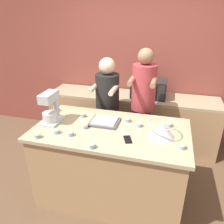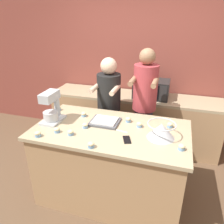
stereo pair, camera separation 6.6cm
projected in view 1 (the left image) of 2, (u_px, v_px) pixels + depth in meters
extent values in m
plane|color=brown|center=(111.00, 193.00, 2.83)|extent=(16.00, 16.00, 0.00)
cube|color=brown|center=(137.00, 63.00, 3.73)|extent=(10.00, 0.06, 2.70)
cube|color=#A87F56|center=(111.00, 164.00, 2.64)|extent=(1.65, 0.89, 0.92)
cube|color=tan|center=(111.00, 130.00, 2.45)|extent=(1.72, 0.95, 0.04)
cube|color=#A87F56|center=(131.00, 120.00, 3.81)|extent=(2.80, 0.60, 0.85)
cube|color=tan|center=(132.00, 96.00, 3.62)|extent=(2.80, 0.60, 0.04)
cylinder|color=#232328|center=(108.00, 134.00, 3.37)|extent=(0.26, 0.26, 0.85)
cylinder|color=black|center=(107.00, 92.00, 3.09)|extent=(0.33, 0.33, 0.52)
sphere|color=#DBB293|center=(107.00, 66.00, 2.94)|extent=(0.23, 0.23, 0.23)
cylinder|color=#DBB293|center=(94.00, 88.00, 2.93)|extent=(0.06, 0.34, 0.06)
cylinder|color=#DBB293|center=(114.00, 90.00, 2.86)|extent=(0.06, 0.34, 0.06)
cylinder|color=#33384C|center=(141.00, 137.00, 3.24)|extent=(0.25, 0.25, 0.92)
cylinder|color=#A8383D|center=(144.00, 87.00, 2.92)|extent=(0.32, 0.32, 0.61)
sphere|color=#936B4C|center=(146.00, 56.00, 2.75)|extent=(0.21, 0.21, 0.21)
cylinder|color=#936B4C|center=(132.00, 80.00, 2.75)|extent=(0.06, 0.34, 0.06)
cylinder|color=#936B4C|center=(154.00, 82.00, 2.68)|extent=(0.06, 0.34, 0.06)
cube|color=#B2B7BC|center=(52.00, 121.00, 2.57)|extent=(0.20, 0.30, 0.03)
cylinder|color=#B2B7BC|center=(56.00, 107.00, 2.62)|extent=(0.07, 0.07, 0.24)
cube|color=#B2B7BC|center=(49.00, 97.00, 2.43)|extent=(0.13, 0.26, 0.10)
cylinder|color=#BCBCC1|center=(50.00, 117.00, 2.51)|extent=(0.17, 0.17, 0.11)
cone|color=#BCBCC1|center=(162.00, 130.00, 2.24)|extent=(0.29, 0.29, 0.16)
torus|color=#BCBCC1|center=(162.00, 123.00, 2.21)|extent=(0.29, 0.29, 0.01)
cube|color=#4C4C51|center=(105.00, 122.00, 2.55)|extent=(0.33, 0.29, 0.02)
cube|color=white|center=(105.00, 120.00, 2.54)|extent=(0.27, 0.23, 0.02)
cube|color=black|center=(149.00, 88.00, 3.49)|extent=(0.55, 0.36, 0.29)
cube|color=black|center=(144.00, 92.00, 3.34)|extent=(0.38, 0.01, 0.23)
cube|color=#2D2D2D|center=(161.00, 93.00, 3.28)|extent=(0.11, 0.01, 0.23)
cube|color=black|center=(128.00, 139.00, 2.21)|extent=(0.12, 0.16, 0.01)
cube|color=black|center=(128.00, 139.00, 2.21)|extent=(0.10, 0.14, 0.00)
cube|color=#BCBCC1|center=(122.00, 131.00, 2.38)|extent=(0.14, 0.04, 0.01)
cube|color=black|center=(113.00, 129.00, 2.42)|extent=(0.08, 0.03, 0.01)
cylinder|color=#759EC6|center=(57.00, 110.00, 2.86)|extent=(0.06, 0.06, 0.03)
ellipsoid|color=beige|center=(57.00, 108.00, 2.85)|extent=(0.06, 0.06, 0.04)
cylinder|color=#759EC6|center=(128.00, 121.00, 2.58)|extent=(0.06, 0.06, 0.03)
ellipsoid|color=beige|center=(128.00, 119.00, 2.57)|extent=(0.06, 0.06, 0.04)
cylinder|color=#759EC6|center=(92.00, 146.00, 2.08)|extent=(0.06, 0.06, 0.03)
ellipsoid|color=beige|center=(92.00, 144.00, 2.07)|extent=(0.06, 0.06, 0.04)
cylinder|color=#759EC6|center=(83.00, 116.00, 2.70)|extent=(0.06, 0.06, 0.03)
ellipsoid|color=beige|center=(83.00, 114.00, 2.69)|extent=(0.06, 0.06, 0.04)
cylinder|color=#759EC6|center=(71.00, 134.00, 2.29)|extent=(0.06, 0.06, 0.03)
ellipsoid|color=beige|center=(71.00, 132.00, 2.28)|extent=(0.06, 0.06, 0.04)
cylinder|color=#759EC6|center=(38.00, 136.00, 2.25)|extent=(0.06, 0.06, 0.03)
ellipsoid|color=beige|center=(38.00, 134.00, 2.24)|extent=(0.06, 0.06, 0.04)
cylinder|color=#759EC6|center=(169.00, 125.00, 2.47)|extent=(0.06, 0.06, 0.03)
ellipsoid|color=beige|center=(170.00, 123.00, 2.46)|extent=(0.06, 0.06, 0.04)
cylinder|color=#759EC6|center=(57.00, 132.00, 2.33)|extent=(0.06, 0.06, 0.03)
ellipsoid|color=beige|center=(57.00, 130.00, 2.32)|extent=(0.06, 0.06, 0.04)
cylinder|color=#759EC6|center=(139.00, 125.00, 2.47)|extent=(0.06, 0.06, 0.03)
ellipsoid|color=beige|center=(139.00, 123.00, 2.46)|extent=(0.06, 0.06, 0.04)
cylinder|color=#759EC6|center=(85.00, 127.00, 2.43)|extent=(0.06, 0.06, 0.03)
ellipsoid|color=beige|center=(85.00, 125.00, 2.42)|extent=(0.06, 0.06, 0.04)
cylinder|color=#759EC6|center=(182.00, 147.00, 2.07)|extent=(0.06, 0.06, 0.03)
ellipsoid|color=beige|center=(183.00, 145.00, 2.06)|extent=(0.06, 0.06, 0.04)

